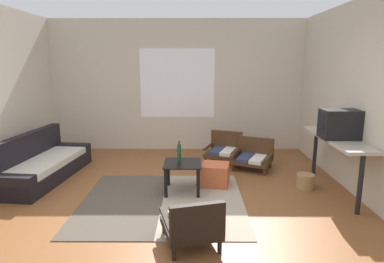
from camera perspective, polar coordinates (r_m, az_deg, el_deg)
ground_plane at (r=4.34m, az=-4.35°, el=-13.24°), size 7.80×7.80×0.00m
far_wall_with_window at (r=7.00m, az=-2.51°, el=7.86°), size 5.60×0.13×2.70m
side_wall_right at (r=4.83m, az=29.06°, el=4.59°), size 0.12×6.60×2.70m
area_rug at (r=4.55m, az=-5.08°, el=-11.92°), size 2.16×2.03×0.01m
couch at (r=5.84m, az=-24.58°, el=-5.28°), size 0.92×2.01×0.72m
coffee_table at (r=4.76m, az=-1.64°, el=-6.47°), size 0.52×0.54×0.44m
armchair_by_window at (r=6.24m, az=5.53°, el=-2.92°), size 0.76×0.75×0.55m
armchair_striped_foreground at (r=3.44m, az=0.05°, el=-15.72°), size 0.68×0.72×0.55m
armchair_corner at (r=5.93m, az=10.53°, el=-4.11°), size 0.81×0.79×0.52m
ottoman_orange at (r=5.07m, az=3.99°, el=-7.41°), size 0.47×0.47×0.33m
console_shelf at (r=5.12m, az=23.58°, el=-1.81°), size 0.43×1.65×0.80m
crt_television at (r=4.99m, az=24.20°, el=1.17°), size 0.52×0.34×0.40m
clay_vase at (r=5.38m, az=22.40°, el=1.19°), size 0.19×0.19×0.36m
glass_bottle at (r=4.72m, az=-2.22°, el=-3.72°), size 0.06×0.06×0.32m
wicker_basket at (r=5.24m, az=18.95°, el=-8.09°), size 0.26×0.26×0.21m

